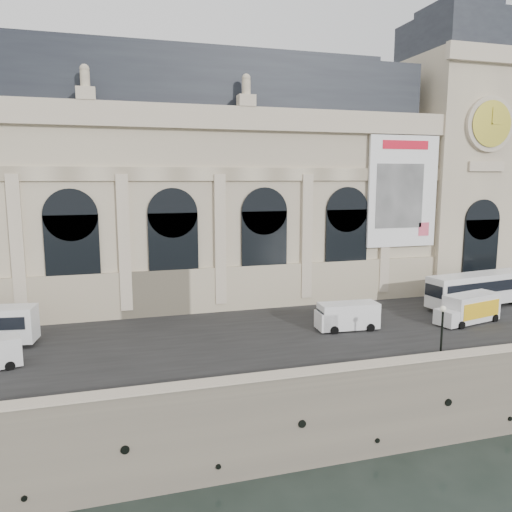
% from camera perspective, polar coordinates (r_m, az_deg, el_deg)
% --- Properties ---
extents(ground, '(260.00, 260.00, 0.00)m').
position_cam_1_polar(ground, '(38.14, 2.13, -23.79)').
color(ground, black).
rests_on(ground, ground).
extents(quay, '(160.00, 70.00, 6.00)m').
position_cam_1_polar(quay, '(68.51, -7.20, -6.05)').
color(quay, '#7B6F5E').
rests_on(quay, ground).
extents(street, '(160.00, 24.00, 0.06)m').
position_cam_1_polar(street, '(47.85, -3.20, -8.83)').
color(street, '#2D2D2D').
rests_on(street, quay).
extents(parapet, '(160.00, 1.40, 1.21)m').
position_cam_1_polar(parapet, '(35.53, 1.88, -14.27)').
color(parapet, '#7B6F5E').
rests_on(parapet, quay).
extents(museum, '(69.00, 18.70, 29.10)m').
position_cam_1_polar(museum, '(61.43, -12.45, 7.89)').
color(museum, beige).
rests_on(museum, quay).
extents(clock_pavilion, '(13.00, 14.72, 36.70)m').
position_cam_1_polar(clock_pavilion, '(73.28, 21.22, 10.52)').
color(clock_pavilion, beige).
rests_on(clock_pavilion, quay).
extents(bus_right, '(13.50, 4.57, 3.91)m').
position_cam_1_polar(bus_right, '(62.05, 24.05, -3.41)').
color(bus_right, white).
rests_on(bus_right, quay).
extents(van_c, '(6.11, 2.78, 2.66)m').
position_cam_1_polar(van_c, '(49.31, 10.10, -6.81)').
color(van_c, white).
rests_on(van_c, quay).
extents(box_truck, '(7.68, 3.96, 2.96)m').
position_cam_1_polar(box_truck, '(55.22, 23.13, -5.56)').
color(box_truck, white).
rests_on(box_truck, quay).
extents(lamp_right, '(0.47, 0.47, 4.59)m').
position_cam_1_polar(lamp_right, '(42.90, 20.46, -8.35)').
color(lamp_right, black).
rests_on(lamp_right, quay).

